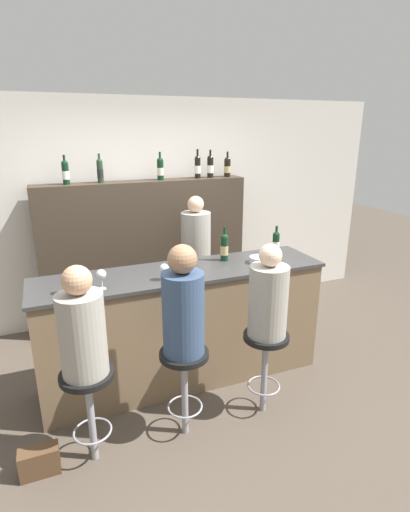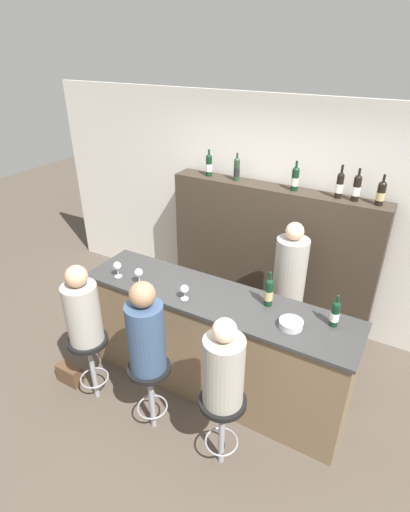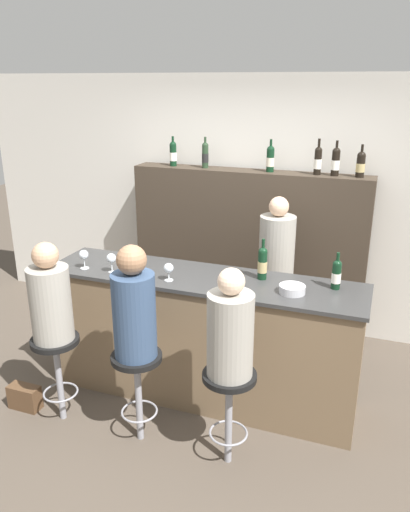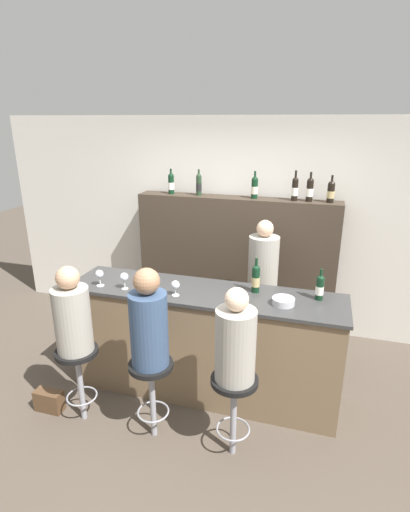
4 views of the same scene
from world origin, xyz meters
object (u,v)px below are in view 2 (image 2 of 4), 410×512
at_px(wine_bottle_backbar_1, 237,169).
at_px(metal_bowl, 291,324).
at_px(wine_bottle_backbar_5, 381,193).
at_px(bar_stool_right, 222,414).
at_px(wine_glass_1, 139,273).
at_px(bar_stool_middle, 150,380).
at_px(wine_bottle_backbar_2, 295,178).
at_px(bartender, 287,299).
at_px(guest_seated_middle, 146,332).
at_px(bar_stool_left, 90,352).
at_px(handbag, 70,374).
at_px(wine_bottle_backbar_4, 357,188).
at_px(wine_glass_0, 117,266).
at_px(wine_bottle_backbar_3, 340,185).
at_px(guest_seated_right, 224,368).
at_px(wine_bottle_counter_1, 335,313).
at_px(wine_bottle_backbar_0, 209,165).
at_px(wine_bottle_counter_0, 269,292).
at_px(wine_glass_2, 184,289).
at_px(guest_seated_left, 82,309).

xyz_separation_m(wine_bottle_backbar_1, metal_bowl, (1.18, -1.39, -0.72)).
relative_size(wine_bottle_backbar_5, bar_stool_right, 0.42).
relative_size(wine_glass_1, bar_stool_middle, 0.22).
xyz_separation_m(wine_bottle_backbar_1, wine_bottle_backbar_2, (0.66, 0.00, -0.00)).
relative_size(bar_stool_right, bartender, 0.45).
xyz_separation_m(wine_bottle_backbar_1, guest_seated_middle, (0.23, -2.01, -0.76)).
bearing_deg(wine_bottle_backbar_5, bartender, -138.75).
bearing_deg(bar_stool_left, handbag, 180.00).
height_order(bar_stool_middle, guest_seated_middle, guest_seated_middle).
relative_size(wine_bottle_backbar_4, bar_stool_left, 0.45).
bearing_deg(bar_stool_middle, wine_glass_0, 144.19).
bearing_deg(metal_bowl, handbag, -162.87).
bearing_deg(wine_bottle_backbar_1, bar_stool_left, -102.86).
distance_m(bartender, handbag, 2.34).
relative_size(wine_bottle_backbar_3, bar_stool_middle, 0.47).
bearing_deg(wine_bottle_backbar_1, guest_seated_middle, -83.59).
bearing_deg(guest_seated_right, wine_bottle_counter_1, 55.45).
height_order(wine_bottle_backbar_3, bar_stool_left, wine_bottle_backbar_3).
bearing_deg(wine_glass_0, wine_bottle_backbar_3, 42.50).
relative_size(wine_glass_0, bar_stool_middle, 0.22).
relative_size(wine_bottle_backbar_3, metal_bowl, 1.74).
relative_size(wine_bottle_counter_1, wine_bottle_backbar_0, 0.93).
bearing_deg(wine_bottle_backbar_5, wine_bottle_backbar_2, 180.00).
bearing_deg(wine_bottle_counter_0, wine_bottle_counter_1, -0.00).
height_order(wine_bottle_backbar_4, wine_glass_2, wine_bottle_backbar_4).
relative_size(wine_glass_2, bar_stool_right, 0.20).
distance_m(wine_glass_1, bar_stool_middle, 0.96).
height_order(wine_glass_0, wine_glass_2, wine_glass_0).
height_order(wine_bottle_backbar_1, guest_seated_middle, wine_bottle_backbar_1).
bearing_deg(wine_bottle_counter_1, guest_seated_right, -124.55).
height_order(wine_bottle_backbar_1, guest_seated_right, wine_bottle_backbar_1).
height_order(wine_bottle_backbar_4, handbag, wine_bottle_backbar_4).
distance_m(bar_stool_right, handbag, 1.79).
relative_size(wine_bottle_backbar_1, wine_bottle_backbar_3, 0.92).
xyz_separation_m(wine_glass_0, bar_stool_middle, (0.73, -0.53, -0.64)).
relative_size(wine_bottle_backbar_3, wine_glass_2, 2.37).
height_order(wine_bottle_backbar_2, wine_bottle_backbar_5, wine_bottle_backbar_2).
xyz_separation_m(wine_bottle_counter_0, wine_bottle_backbar_5, (0.58, 1.20, 0.61)).
bearing_deg(wine_bottle_backbar_0, wine_bottle_counter_0, -43.61).
bearing_deg(wine_glass_1, guest_seated_left, -111.65).
relative_size(wine_bottle_counter_1, metal_bowl, 1.47).
height_order(wine_bottle_counter_1, bartender, bartender).
distance_m(wine_bottle_backbar_4, bar_stool_middle, 2.60).
distance_m(wine_glass_2, guest_seated_middle, 0.54).
height_order(wine_bottle_counter_0, wine_glass_0, wine_bottle_counter_0).
bearing_deg(bar_stool_middle, wine_glass_1, 132.04).
height_order(wine_bottle_counter_1, wine_glass_2, wine_bottle_counter_1).
relative_size(wine_bottle_counter_0, guest_seated_left, 0.43).
distance_m(guest_seated_middle, guest_seated_right, 0.69).
bearing_deg(bar_stool_left, wine_bottle_backbar_5, 45.80).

